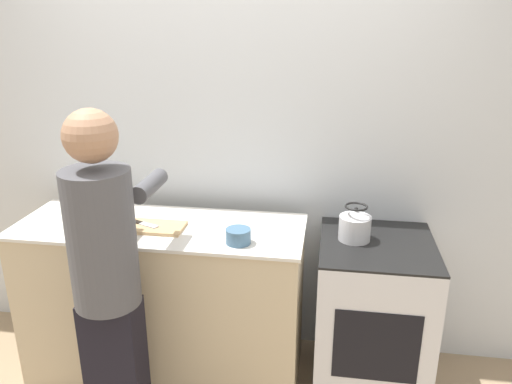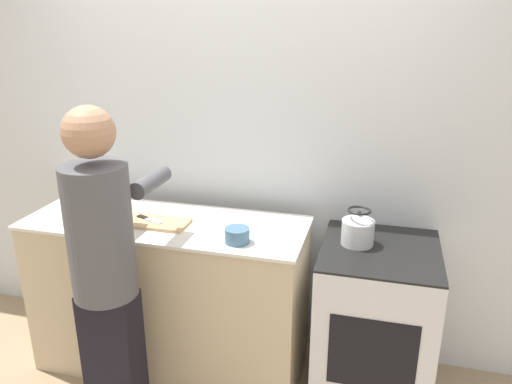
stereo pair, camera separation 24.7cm
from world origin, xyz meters
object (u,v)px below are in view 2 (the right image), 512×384
at_px(cutting_board, 153,222).
at_px(bowl_prep, 237,235).
at_px(oven, 374,324).
at_px(kettle, 358,230).
at_px(canister_jar, 111,193).
at_px(person, 105,263).
at_px(knife, 149,219).

xyz_separation_m(cutting_board, bowl_prep, (0.52, -0.11, 0.03)).
bearing_deg(cutting_board, oven, 4.20).
bearing_deg(kettle, cutting_board, -173.92).
relative_size(bowl_prep, canister_jar, 0.71).
height_order(person, cutting_board, person).
distance_m(person, canister_jar, 0.70).
height_order(person, kettle, person).
xyz_separation_m(knife, kettle, (1.12, 0.11, 0.02)).
bearing_deg(bowl_prep, person, -148.17).
bearing_deg(kettle, knife, -174.50).
distance_m(bowl_prep, canister_jar, 0.90).
distance_m(oven, cutting_board, 1.32).
relative_size(kettle, bowl_prep, 1.53).
distance_m(oven, canister_jar, 1.67).
xyz_separation_m(oven, knife, (-1.24, -0.08, 0.51)).
height_order(oven, cutting_board, cutting_board).
distance_m(knife, kettle, 1.13).
height_order(knife, canister_jar, canister_jar).
xyz_separation_m(person, cutting_board, (0.03, 0.45, 0.03)).
bearing_deg(kettle, person, -153.39).
xyz_separation_m(oven, cutting_board, (-1.22, -0.09, 0.50)).
bearing_deg(canister_jar, cutting_board, -26.18).
bearing_deg(person, oven, 23.27).
bearing_deg(kettle, canister_jar, 177.96).
relative_size(person, bowl_prep, 13.22).
xyz_separation_m(person, canister_jar, (-0.31, 0.62, 0.11)).
bearing_deg(canister_jar, person, -63.10).
distance_m(person, knife, 0.46).
relative_size(person, canister_jar, 9.40).
bearing_deg(oven, knife, -176.29).
relative_size(cutting_board, bowl_prep, 3.14).
relative_size(person, cutting_board, 4.21).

